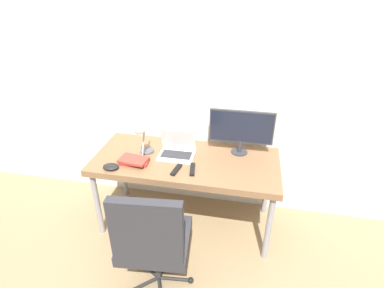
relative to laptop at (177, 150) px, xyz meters
The scene contains 11 objects.
ground_plane 0.90m from the laptop, 77.64° to the right, with size 12.00×12.00×0.00m, color #937A56.
wall_back 0.64m from the laptop, 76.28° to the left, with size 8.00×0.05×2.60m.
desk 0.15m from the laptop, 30.58° to the right, with size 1.66×0.72×0.74m.
laptop is the anchor object (origin of this frame).
monitor 0.61m from the laptop, 15.94° to the left, with size 0.57×0.15×0.42m.
desk_lamp 0.36m from the laptop, 161.28° to the right, with size 0.13×0.25×0.35m.
office_chair 0.88m from the laptop, 88.60° to the right, with size 0.56×0.55×0.99m.
book_stack 0.40m from the laptop, 147.36° to the right, with size 0.26×0.18×0.05m.
tv_remote 0.29m from the laptop, 49.73° to the right, with size 0.07×0.18×0.02m.
media_remote 0.26m from the laptop, 77.91° to the right, with size 0.07×0.17×0.02m.
game_controller 0.60m from the laptop, 146.33° to the right, with size 0.14×0.11×0.04m.
Camera 1 is at (0.51, -1.86, 2.17)m, focal length 28.00 mm.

